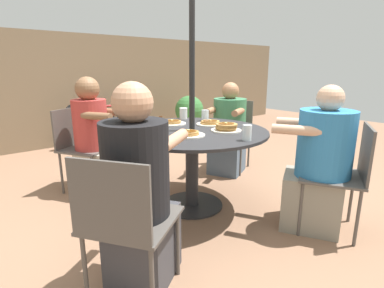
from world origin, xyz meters
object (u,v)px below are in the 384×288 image
(pancake_plate_d, at_px, (146,131))
(drinking_glass_b, at_px, (247,133))
(patio_chair_south, at_px, (233,129))
(bicycle, at_px, (108,121))
(diner_south, at_px, (228,133))
(pancake_plate_c, at_px, (210,123))
(patio_chair_north, at_px, (125,219))
(coffee_cup, at_px, (183,113))
(potted_shrub, at_px, (189,113))
(syrup_bottle, at_px, (161,130))
(patio_chair_east, at_px, (343,171))
(diner_west, at_px, (94,140))
(diner_north, at_px, (139,197))
(pancake_plate_e, at_px, (172,123))
(pancake_plate_b, at_px, (226,128))
(patio_chair_west, at_px, (80,143))
(pancake_plate_a, at_px, (189,134))
(drinking_glass_a, at_px, (205,115))
(patio_table, at_px, (192,145))
(diner_east, at_px, (318,167))

(pancake_plate_d, bearing_deg, drinking_glass_b, -57.65)
(patio_chair_south, height_order, bicycle, patio_chair_south)
(diner_south, bearing_deg, pancake_plate_c, 94.22)
(patio_chair_south, bearing_deg, patio_chair_north, 94.11)
(patio_chair_south, height_order, coffee_cup, patio_chair_south)
(drinking_glass_b, xyz_separation_m, potted_shrub, (1.76, 2.86, -0.35))
(coffee_cup, bearing_deg, diner_south, -3.59)
(syrup_bottle, relative_size, potted_shrub, 0.23)
(patio_chair_north, height_order, potted_shrub, patio_chair_north)
(patio_chair_east, bearing_deg, diner_west, 90.69)
(patio_chair_east, height_order, diner_west, diner_west)
(patio_chair_east, bearing_deg, pancake_plate_d, 99.44)
(diner_north, xyz_separation_m, pancake_plate_e, (0.88, 0.91, 0.19))
(diner_north, height_order, patio_chair_south, diner_north)
(pancake_plate_b, xyz_separation_m, pancake_plate_c, (0.09, 0.30, -0.01))
(patio_chair_west, bearing_deg, potted_shrub, 176.70)
(pancake_plate_b, height_order, potted_shrub, pancake_plate_b)
(pancake_plate_a, relative_size, bicycle, 0.17)
(pancake_plate_b, xyz_separation_m, coffee_cup, (0.09, 0.71, 0.03))
(pancake_plate_b, height_order, coffee_cup, coffee_cup)
(patio_chair_south, bearing_deg, diner_south, 90.00)
(patio_chair_north, xyz_separation_m, coffee_cup, (1.28, 1.16, 0.28))
(diner_west, bearing_deg, drinking_glass_a, 114.75)
(diner_west, bearing_deg, patio_table, 90.00)
(patio_chair_north, relative_size, pancake_plate_a, 3.22)
(pancake_plate_a, bearing_deg, diner_west, 109.26)
(pancake_plate_c, xyz_separation_m, coffee_cup, (0.00, 0.41, 0.04))
(diner_south, bearing_deg, coffee_cup, 60.53)
(coffee_cup, xyz_separation_m, potted_shrub, (1.55, 1.82, -0.35))
(diner_north, xyz_separation_m, diner_west, (0.32, 1.47, 0.00))
(diner_north, relative_size, drinking_glass_b, 10.05)
(potted_shrub, bearing_deg, patio_chair_south, -112.80)
(bicycle, bearing_deg, patio_chair_south, -72.14)
(pancake_plate_a, bearing_deg, pancake_plate_e, 68.47)
(diner_west, bearing_deg, pancake_plate_a, 78.42)
(pancake_plate_c, distance_m, syrup_bottle, 0.68)
(pancake_plate_e, xyz_separation_m, coffee_cup, (0.26, 0.16, 0.04))
(patio_table, bearing_deg, pancake_plate_d, 158.45)
(pancake_plate_e, bearing_deg, patio_chair_west, 132.33)
(diner_south, distance_m, pancake_plate_e, 0.94)
(syrup_bottle, bearing_deg, patio_chair_west, 102.39)
(pancake_plate_a, relative_size, potted_shrub, 0.35)
(bicycle, bearing_deg, drinking_glass_a, -90.07)
(patio_table, height_order, potted_shrub, potted_shrub)
(patio_chair_north, distance_m, bicycle, 3.64)
(patio_chair_east, height_order, diner_east, diner_east)
(patio_chair_north, relative_size, drinking_glass_b, 7.18)
(diner_east, xyz_separation_m, drinking_glass_a, (-0.12, 1.16, 0.27))
(diner_south, distance_m, diner_west, 1.52)
(diner_north, distance_m, coffee_cup, 1.58)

